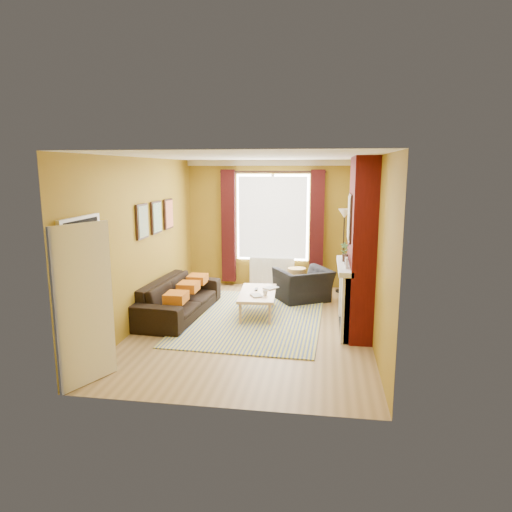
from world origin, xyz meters
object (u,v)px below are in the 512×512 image
Objects in this scene: armchair at (303,285)px; floor_lamp at (344,227)px; wicker_stool at (297,279)px; sofa at (179,298)px; coffee_table at (258,294)px.

armchair is 1.57m from floor_lamp.
armchair is at bearing -77.18° from wicker_stool.
armchair is at bearing -55.70° from sofa.
sofa is 2.51m from armchair.
armchair is 1.27m from coffee_table.
sofa reaches higher than coffee_table.
floor_lamp is at bearing -165.44° from armchair.
sofa is 1.72× the size of coffee_table.
coffee_table is 1.91m from wicker_stool.
armchair is 0.83m from wicker_stool.
floor_lamp reaches higher than coffee_table.
sofa is at bearing -0.82° from armchair.
coffee_table is 2.64× the size of wicker_stool.
floor_lamp is at bearing 0.00° from wicker_stool.
coffee_table is at bearing -108.12° from wicker_stool.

